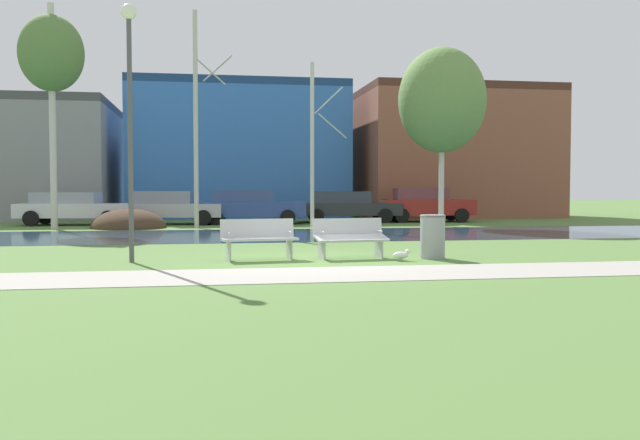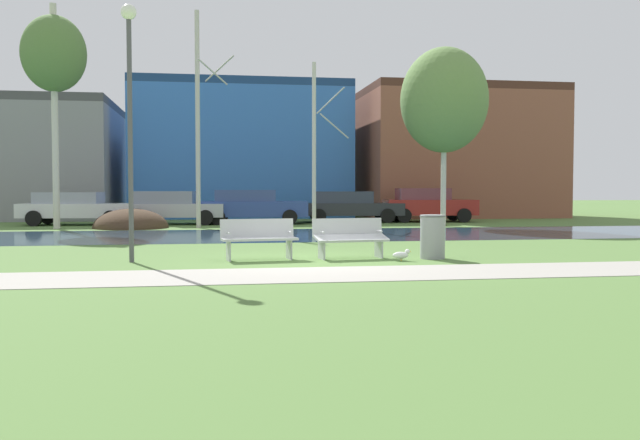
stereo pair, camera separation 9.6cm
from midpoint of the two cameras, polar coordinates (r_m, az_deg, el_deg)
name	(u,v)px [view 1 (the left image)]	position (r m, az deg, el deg)	size (l,w,h in m)	color
ground_plane	(267,232)	(24.17, -4.54, -0.99)	(120.00, 120.00, 0.00)	#517538
paved_path_strip	(327,274)	(12.17, 0.39, -4.53)	(60.00, 2.15, 0.01)	#9E998E
river_band	(272,235)	(22.50, -4.17, -1.25)	(80.00, 6.45, 0.01)	#284256
soil_mound	(129,228)	(27.60, -15.73, -0.63)	(2.88, 3.34, 1.50)	#423021
bench_left	(259,238)	(14.66, -5.29, -1.49)	(1.66, 0.75, 0.87)	#B2B5B7
bench_right	(350,237)	(14.94, 2.34, -1.40)	(1.66, 0.75, 0.87)	#B2B5B7
trash_bin	(433,236)	(15.08, 9.17, -1.31)	(0.56, 0.56, 0.95)	gray
seagull	(402,255)	(14.50, 6.63, -2.89)	(0.41, 0.15, 0.25)	white
streetlamp	(130,90)	(14.76, -15.75, 10.36)	(0.32, 0.32, 5.28)	#4C4C51
birch_far_left	(51,55)	(28.33, -21.55, 12.65)	(2.39, 2.39, 8.48)	beige
birch_left	(197,117)	(27.08, -10.33, 8.42)	(1.51, 2.56, 8.36)	beige
birch_center_left	(313,143)	(26.99, -0.65, 6.42)	(1.45, 2.55, 6.45)	beige
birch_center	(442,100)	(28.46, 10.03, 9.77)	(3.53, 3.53, 7.21)	beige
parked_van_nearest_white	(73,207)	(30.35, -19.93, 0.99)	(4.78, 2.30, 1.38)	silver
parked_sedan_second_silver	(170,207)	(29.90, -12.50, 1.09)	(4.45, 2.42, 1.41)	#B2B5BC
parked_hatch_third_blue	(250,206)	(29.76, -5.92, 1.18)	(4.73, 2.28, 1.47)	#2D4793
parked_wagon_fourth_dark	(347,206)	(31.14, 2.13, 1.19)	(4.78, 2.40, 1.40)	#282B30
parked_suv_fifth_red	(425,204)	(31.91, 8.69, 1.32)	(4.27, 2.41, 1.54)	maroon
building_grey_warehouse	(11,161)	(38.70, -24.41, 4.53)	(10.28, 9.11, 5.94)	gray
building_blue_store	(237,152)	(38.20, -6.96, 5.66)	(11.32, 7.79, 7.11)	#3870C6
building_brick_low	(451,153)	(38.77, 10.74, 5.46)	(10.16, 7.45, 6.95)	brown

